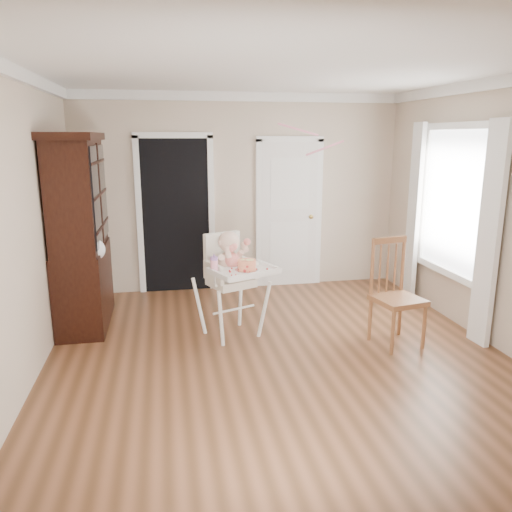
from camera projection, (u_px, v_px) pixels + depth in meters
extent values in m
plane|color=#53331C|center=(280.00, 359.00, 4.88)|extent=(5.00, 5.00, 0.00)
plane|color=white|center=(284.00, 67.00, 4.25)|extent=(5.00, 5.00, 0.00)
plane|color=beige|center=(240.00, 193.00, 6.95)|extent=(4.50, 0.00, 4.50)
plane|color=beige|center=(20.00, 232.00, 4.17)|extent=(0.00, 5.00, 5.00)
plane|color=beige|center=(502.00, 216.00, 4.96)|extent=(0.00, 5.00, 5.00)
cube|color=black|center=(176.00, 217.00, 6.85)|extent=(0.90, 0.03, 2.10)
cube|color=white|center=(139.00, 218.00, 6.76)|extent=(0.08, 0.05, 2.18)
cube|color=white|center=(212.00, 216.00, 6.93)|extent=(0.08, 0.05, 2.18)
cube|color=white|center=(173.00, 135.00, 6.59)|extent=(1.06, 0.05, 0.08)
cube|color=white|center=(289.00, 215.00, 7.13)|extent=(0.80, 0.05, 2.05)
cube|color=white|center=(259.00, 216.00, 7.06)|extent=(0.08, 0.05, 2.13)
cube|color=white|center=(318.00, 214.00, 7.21)|extent=(0.08, 0.05, 2.13)
sphere|color=gold|center=(311.00, 217.00, 7.16)|extent=(0.06, 0.06, 0.06)
cube|color=white|center=(455.00, 201.00, 5.71)|extent=(0.02, 1.20, 1.60)
cube|color=white|center=(460.00, 126.00, 5.51)|extent=(0.06, 1.36, 0.08)
cube|color=white|center=(489.00, 236.00, 5.01)|extent=(0.08, 0.28, 2.30)
cube|color=white|center=(414.00, 213.00, 6.50)|extent=(0.08, 0.28, 2.30)
cylinder|color=white|center=(221.00, 320.00, 5.07)|extent=(0.10, 0.17, 0.66)
cylinder|color=white|center=(264.00, 310.00, 5.36)|extent=(0.17, 0.10, 0.66)
cylinder|color=white|center=(199.00, 307.00, 5.47)|extent=(0.17, 0.10, 0.66)
cylinder|color=white|center=(240.00, 298.00, 5.75)|extent=(0.10, 0.17, 0.66)
cylinder|color=white|center=(234.00, 310.00, 5.37)|extent=(0.48, 0.22, 0.03)
cube|color=white|center=(231.00, 282.00, 5.34)|extent=(0.54, 0.53, 0.09)
cube|color=white|center=(214.00, 273.00, 5.20)|extent=(0.19, 0.36, 0.20)
cube|color=white|center=(247.00, 267.00, 5.42)|extent=(0.19, 0.36, 0.20)
cube|color=white|center=(222.00, 254.00, 5.43)|extent=(0.41, 0.22, 0.49)
cube|color=white|center=(244.00, 272.00, 5.09)|extent=(0.74, 0.65, 0.03)
cube|color=white|center=(256.00, 275.00, 4.91)|extent=(0.58, 0.27, 0.04)
ellipsoid|color=beige|center=(229.00, 266.00, 5.33)|extent=(0.32, 0.29, 0.32)
sphere|color=beige|center=(229.00, 242.00, 5.27)|extent=(0.29, 0.29, 0.22)
sphere|color=red|center=(232.00, 261.00, 5.26)|extent=(0.16, 0.16, 0.16)
sphere|color=red|center=(231.00, 248.00, 5.19)|extent=(0.08, 0.08, 0.08)
sphere|color=red|center=(247.00, 242.00, 5.29)|extent=(0.07, 0.07, 0.07)
cylinder|color=silver|center=(247.00, 270.00, 5.09)|extent=(0.24, 0.24, 0.01)
cylinder|color=red|center=(247.00, 265.00, 5.07)|extent=(0.19, 0.19, 0.10)
cylinder|color=#F2E08C|center=(250.00, 260.00, 5.06)|extent=(0.08, 0.08, 0.02)
cylinder|color=pink|center=(214.00, 265.00, 5.04)|extent=(0.07, 0.07, 0.12)
cylinder|color=#9362AB|center=(214.00, 258.00, 5.03)|extent=(0.08, 0.08, 0.03)
cone|color=#9362AB|center=(214.00, 255.00, 5.02)|extent=(0.03, 0.03, 0.04)
cube|color=black|center=(85.00, 286.00, 5.71)|extent=(0.50, 1.20, 0.90)
cube|color=black|center=(77.00, 194.00, 5.47)|extent=(0.46, 1.20, 1.20)
cube|color=black|center=(96.00, 197.00, 5.22)|extent=(0.02, 0.52, 1.05)
cube|color=black|center=(103.00, 191.00, 5.80)|extent=(0.02, 0.52, 1.05)
cube|color=black|center=(72.00, 136.00, 5.32)|extent=(0.54, 1.28, 0.08)
ellipsoid|color=white|center=(96.00, 250.00, 5.30)|extent=(0.20, 0.16, 0.22)
cube|color=brown|center=(398.00, 300.00, 5.13)|extent=(0.53, 0.53, 0.05)
cylinder|color=brown|center=(393.00, 331.00, 4.94)|extent=(0.04, 0.04, 0.48)
cylinder|color=brown|center=(424.00, 326.00, 5.08)|extent=(0.04, 0.04, 0.48)
cylinder|color=brown|center=(370.00, 319.00, 5.29)|extent=(0.04, 0.04, 0.48)
cylinder|color=brown|center=(400.00, 314.00, 5.43)|extent=(0.04, 0.04, 0.48)
cylinder|color=brown|center=(372.00, 268.00, 5.17)|extent=(0.04, 0.04, 0.62)
cylinder|color=brown|center=(403.00, 264.00, 5.31)|extent=(0.04, 0.04, 0.62)
cube|color=brown|center=(389.00, 240.00, 5.18)|extent=(0.41, 0.12, 0.06)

